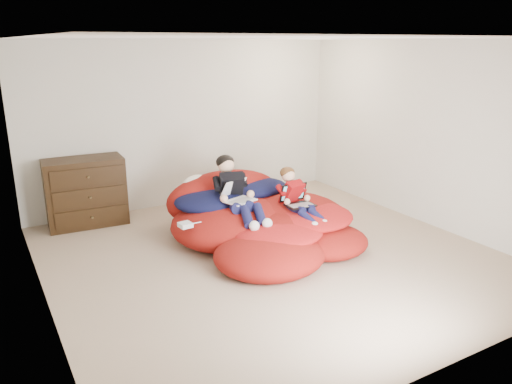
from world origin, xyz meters
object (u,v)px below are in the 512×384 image
Objects in this scene: dresser at (86,192)px; beanbag_pile at (263,221)px; younger_boy at (296,195)px; laptop_black at (297,199)px; older_boy at (235,189)px; laptop_white at (237,195)px.

dresser reaches higher than beanbag_pile.
laptop_black is at bearing -90.00° from younger_boy.
older_boy is 0.77m from younger_boy.
laptop_black is at bearing -36.83° from beanbag_pile.
laptop_black is (0.00, -0.02, -0.05)m from younger_boy.
younger_boy is at bearing -28.15° from older_boy.
younger_boy is (0.35, -0.24, 0.35)m from beanbag_pile.
older_boy is (1.52, -1.57, 0.22)m from dresser.
dresser is at bearing 138.58° from younger_boy.
younger_boy is at bearing -24.78° from laptop_white.
younger_boy is at bearing 90.00° from laptop_black.
younger_boy is at bearing -34.36° from beanbag_pile.
older_boy is at bearing 151.85° from younger_boy.
younger_boy is 0.74m from laptop_white.
beanbag_pile is 4.99× the size of laptop_white.
beanbag_pile is at bearing -42.60° from dresser.
laptop_white is (-0.68, 0.31, 0.03)m from younger_boy.
laptop_black is (0.68, -0.38, -0.13)m from older_boy.
beanbag_pile is at bearing -20.70° from older_boy.
dresser is 2.20× the size of laptop_white.
beanbag_pile is 0.51m from laptop_white.
younger_boy is (0.68, -0.36, -0.09)m from older_boy.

